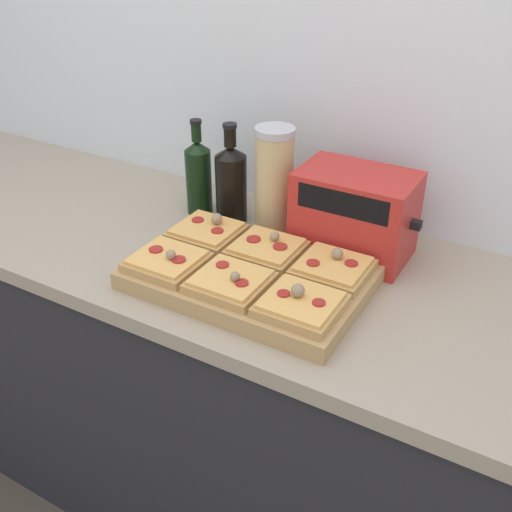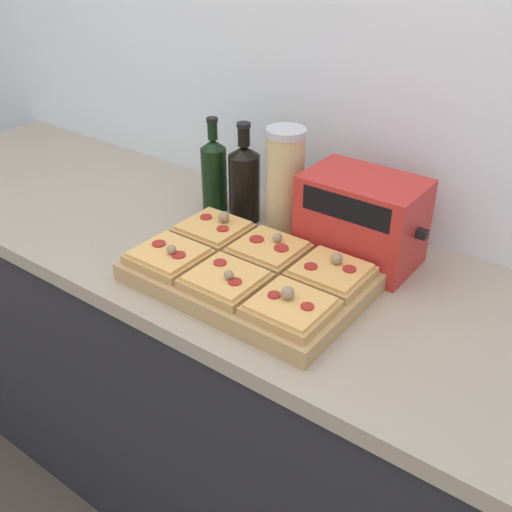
# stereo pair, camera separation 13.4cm
# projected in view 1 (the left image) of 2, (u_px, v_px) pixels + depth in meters

# --- Properties ---
(wall_back) EXTENTS (6.00, 0.06, 2.50)m
(wall_back) POSITION_uv_depth(u_px,v_px,m) (322.00, 95.00, 1.56)
(wall_back) COLOR silver
(wall_back) RESTS_ON ground_plane
(kitchen_counter) EXTENTS (2.63, 0.67, 0.94)m
(kitchen_counter) POSITION_uv_depth(u_px,v_px,m) (254.00, 400.00, 1.69)
(kitchen_counter) COLOR #232328
(kitchen_counter) RESTS_ON ground_plane
(cutting_board) EXTENTS (0.52, 0.33, 0.04)m
(cutting_board) POSITION_uv_depth(u_px,v_px,m) (249.00, 277.00, 1.34)
(cutting_board) COLOR tan
(cutting_board) RESTS_ON kitchen_counter
(pizza_slice_back_left) EXTENTS (0.16, 0.15, 0.06)m
(pizza_slice_back_left) POSITION_uv_depth(u_px,v_px,m) (207.00, 231.00, 1.46)
(pizza_slice_back_left) COLOR tan
(pizza_slice_back_left) RESTS_ON cutting_board
(pizza_slice_back_center) EXTENTS (0.16, 0.15, 0.05)m
(pizza_slice_back_center) POSITION_uv_depth(u_px,v_px,m) (267.00, 249.00, 1.39)
(pizza_slice_back_center) COLOR tan
(pizza_slice_back_center) RESTS_ON cutting_board
(pizza_slice_back_right) EXTENTS (0.16, 0.15, 0.05)m
(pizza_slice_back_right) POSITION_uv_depth(u_px,v_px,m) (333.00, 268.00, 1.31)
(pizza_slice_back_right) COLOR tan
(pizza_slice_back_right) RESTS_ON cutting_board
(pizza_slice_front_left) EXTENTS (0.16, 0.15, 0.05)m
(pizza_slice_front_left) POSITION_uv_depth(u_px,v_px,m) (167.00, 261.00, 1.34)
(pizza_slice_front_left) COLOR tan
(pizza_slice_front_left) RESTS_ON cutting_board
(pizza_slice_front_center) EXTENTS (0.16, 0.15, 0.05)m
(pizza_slice_front_center) POSITION_uv_depth(u_px,v_px,m) (230.00, 281.00, 1.27)
(pizza_slice_front_center) COLOR tan
(pizza_slice_front_center) RESTS_ON cutting_board
(pizza_slice_front_right) EXTENTS (0.16, 0.15, 0.06)m
(pizza_slice_front_right) POSITION_uv_depth(u_px,v_px,m) (301.00, 304.00, 1.20)
(pizza_slice_front_right) COLOR tan
(pizza_slice_front_right) RESTS_ON cutting_board
(olive_oil_bottle) EXTENTS (0.07, 0.07, 0.26)m
(olive_oil_bottle) POSITION_uv_depth(u_px,v_px,m) (199.00, 175.00, 1.62)
(olive_oil_bottle) COLOR black
(olive_oil_bottle) RESTS_ON kitchen_counter
(wine_bottle) EXTENTS (0.08, 0.08, 0.27)m
(wine_bottle) POSITION_uv_depth(u_px,v_px,m) (231.00, 182.00, 1.57)
(wine_bottle) COLOR black
(wine_bottle) RESTS_ON kitchen_counter
(grain_jar_tall) EXTENTS (0.10, 0.10, 0.28)m
(grain_jar_tall) POSITION_uv_depth(u_px,v_px,m) (274.00, 182.00, 1.50)
(grain_jar_tall) COLOR tan
(grain_jar_tall) RESTS_ON kitchen_counter
(toaster_oven) EXTENTS (0.30, 0.18, 0.21)m
(toaster_oven) POSITION_uv_depth(u_px,v_px,m) (354.00, 214.00, 1.43)
(toaster_oven) COLOR red
(toaster_oven) RESTS_ON kitchen_counter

